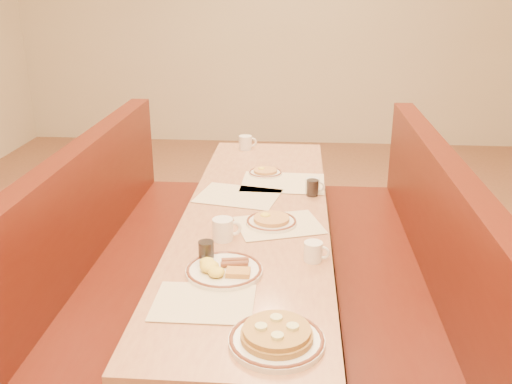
# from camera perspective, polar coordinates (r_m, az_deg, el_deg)

# --- Properties ---
(ground) EXTENTS (8.00, 8.00, 0.00)m
(ground) POSITION_cam_1_polar(r_m,az_deg,el_deg) (3.15, -0.04, -14.81)
(ground) COLOR #9E6647
(ground) RESTS_ON ground
(diner_table) EXTENTS (0.70, 2.50, 0.75)m
(diner_table) POSITION_cam_1_polar(r_m,az_deg,el_deg) (2.95, -0.04, -8.87)
(diner_table) COLOR black
(diner_table) RESTS_ON ground
(booth_left) EXTENTS (0.55, 2.50, 1.05)m
(booth_left) POSITION_cam_1_polar(r_m,az_deg,el_deg) (3.09, -13.85, -8.32)
(booth_left) COLOR #4C3326
(booth_left) RESTS_ON ground
(booth_right) EXTENTS (0.55, 2.50, 1.05)m
(booth_right) POSITION_cam_1_polar(r_m,az_deg,el_deg) (3.00, 14.25, -9.34)
(booth_right) COLOR #4C3326
(booth_right) RESTS_ON ground
(placemat_near_left) EXTENTS (0.36, 0.27, 0.00)m
(placemat_near_left) POSITION_cam_1_polar(r_m,az_deg,el_deg) (2.06, -5.25, -10.92)
(placemat_near_left) COLOR #FFF2C7
(placemat_near_left) RESTS_ON diner_table
(placemat_near_right) EXTENTS (0.45, 0.39, 0.00)m
(placemat_near_right) POSITION_cam_1_polar(r_m,az_deg,el_deg) (2.65, 2.32, -3.32)
(placemat_near_right) COLOR #FFF2C7
(placemat_near_right) RESTS_ON diner_table
(placemat_far_left) EXTENTS (0.47, 0.39, 0.00)m
(placemat_far_left) POSITION_cam_1_polar(r_m,az_deg,el_deg) (3.00, -1.78, -0.38)
(placemat_far_left) COLOR #FFF2C7
(placemat_far_left) RESTS_ON diner_table
(placemat_far_right) EXTENTS (0.47, 0.36, 0.00)m
(placemat_far_right) POSITION_cam_1_polar(r_m,az_deg,el_deg) (3.19, 2.71, 0.95)
(placemat_far_right) COLOR #FFF2C7
(placemat_far_right) RESTS_ON diner_table
(pancake_plate) EXTENTS (0.30, 0.30, 0.07)m
(pancake_plate) POSITION_cam_1_polar(r_m,az_deg,el_deg) (1.84, 2.08, -14.33)
(pancake_plate) COLOR white
(pancake_plate) RESTS_ON diner_table
(eggs_plate) EXTENTS (0.30, 0.30, 0.06)m
(eggs_plate) POSITION_cam_1_polar(r_m,az_deg,el_deg) (2.23, -3.31, -7.76)
(eggs_plate) COLOR white
(eggs_plate) RESTS_ON diner_table
(extra_plate_mid) EXTENTS (0.24, 0.24, 0.05)m
(extra_plate_mid) POSITION_cam_1_polar(r_m,az_deg,el_deg) (2.66, 1.54, -2.92)
(extra_plate_mid) COLOR white
(extra_plate_mid) RESTS_ON diner_table
(extra_plate_far) EXTENTS (0.20, 0.20, 0.04)m
(extra_plate_far) POSITION_cam_1_polar(r_m,az_deg,el_deg) (3.33, 0.93, 1.99)
(extra_plate_far) COLOR white
(extra_plate_far) RESTS_ON diner_table
(coffee_mug_a) EXTENTS (0.11, 0.08, 0.08)m
(coffee_mug_a) POSITION_cam_1_polar(r_m,az_deg,el_deg) (2.33, 5.81, -5.92)
(coffee_mug_a) COLOR white
(coffee_mug_a) RESTS_ON diner_table
(coffee_mug_b) EXTENTS (0.13, 0.09, 0.10)m
(coffee_mug_b) POSITION_cam_1_polar(r_m,az_deg,el_deg) (2.49, -3.25, -3.71)
(coffee_mug_b) COLOR white
(coffee_mug_b) RESTS_ON diner_table
(coffee_mug_c) EXTENTS (0.11, 0.08, 0.08)m
(coffee_mug_c) POSITION_cam_1_polar(r_m,az_deg,el_deg) (3.05, 5.71, 0.67)
(coffee_mug_c) COLOR white
(coffee_mug_c) RESTS_ON diner_table
(coffee_mug_d) EXTENTS (0.12, 0.09, 0.09)m
(coffee_mug_d) POSITION_cam_1_polar(r_m,az_deg,el_deg) (3.82, -1.02, 4.98)
(coffee_mug_d) COLOR white
(coffee_mug_d) RESTS_ON diner_table
(soda_tumbler_near) EXTENTS (0.06, 0.06, 0.09)m
(soda_tumbler_near) POSITION_cam_1_polar(r_m,az_deg,el_deg) (2.32, -5.00, -5.95)
(soda_tumbler_near) COLOR black
(soda_tumbler_near) RESTS_ON diner_table
(soda_tumbler_mid) EXTENTS (0.06, 0.06, 0.09)m
(soda_tumbler_mid) POSITION_cam_1_polar(r_m,az_deg,el_deg) (3.01, 5.66, 0.42)
(soda_tumbler_mid) COLOR black
(soda_tumbler_mid) RESTS_ON diner_table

